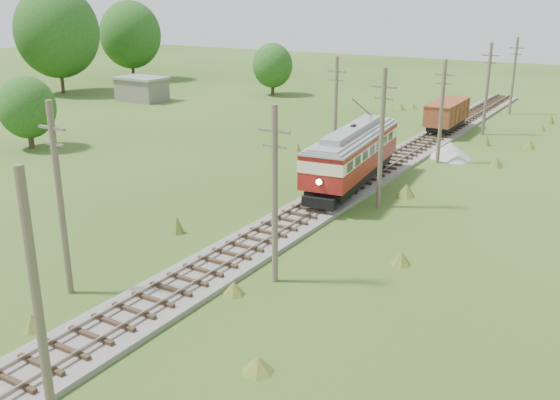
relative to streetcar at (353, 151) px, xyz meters
The scene contains 17 objects.
railbed_main 2.58m from the streetcar, 90.05° to the left, with size 3.60×96.00×0.57m.
streetcar is the anchor object (origin of this frame).
gondola 22.29m from the streetcar, 90.00° to the left, with size 2.74×7.94×2.62m.
gravel_pile 13.12m from the streetcar, 74.54° to the left, with size 3.67×3.89×1.33m.
utility_pole_r_1 28.92m from the streetcar, 83.84° to the right, with size 0.30×0.30×8.80m.
utility_pole_r_2 16.14m from the streetcar, 78.14° to the right, with size 1.60×0.30×8.60m.
utility_pole_r_3 4.59m from the streetcar, 40.24° to the right, with size 1.60×0.30×9.00m.
utility_pole_r_4 10.83m from the streetcar, 73.75° to the left, with size 1.60×0.30×8.40m.
utility_pole_r_5 23.61m from the streetcar, 81.70° to the left, with size 1.60×0.30×8.90m.
utility_pole_r_6 36.47m from the streetcar, 84.96° to the left, with size 1.60×0.30×8.70m.
utility_pole_l_a 22.19m from the streetcar, 100.95° to the right, with size 1.60×0.30×9.00m.
utility_pole_l_b 7.91m from the streetcar, 125.57° to the left, with size 1.60×0.30×8.60m.
tree_left_4 57.96m from the streetcar, 159.40° to the left, with size 11.34×11.34×14.61m.
tree_left_5 66.87m from the streetcar, 147.05° to the left, with size 9.66×9.66×12.44m.
tree_mid_a 44.29m from the streetcar, 129.23° to the left, with size 5.46×5.46×7.03m.
tree_mid_c 30.24m from the streetcar, behind, with size 5.04×5.04×6.49m.
shed 45.33m from the streetcar, 151.97° to the left, with size 6.40×4.40×3.10m.
Camera 1 is at (17.77, -5.35, 13.22)m, focal length 40.00 mm.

